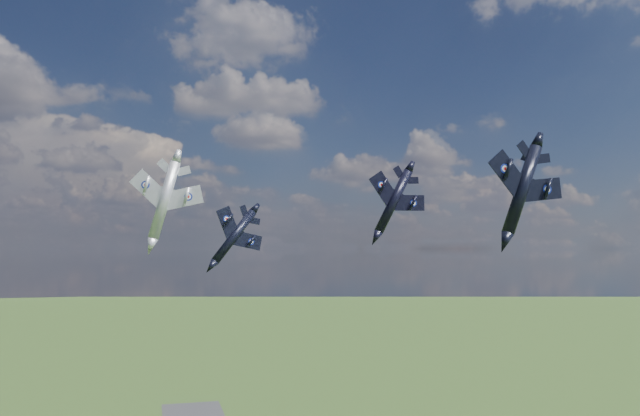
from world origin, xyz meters
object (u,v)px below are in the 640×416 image
object	(u,v)px
jet_high_navy	(394,201)
jet_left_silver	(164,200)
jet_lead_navy	(234,236)
jet_right_navy	(522,189)

from	to	relation	value
jet_high_navy	jet_left_silver	distance (m)	37.71
jet_lead_navy	jet_high_navy	world-z (taller)	jet_high_navy
jet_lead_navy	jet_high_navy	xyz separation A→B (m)	(26.43, 3.48, 5.92)
jet_lead_navy	jet_high_navy	size ratio (longest dim) A/B	0.83
jet_right_navy	jet_left_silver	world-z (taller)	jet_right_navy
jet_lead_navy	jet_left_silver	size ratio (longest dim) A/B	0.89
jet_right_navy	jet_high_navy	distance (m)	37.27
jet_lead_navy	jet_high_navy	distance (m)	27.31
jet_lead_navy	jet_right_navy	size ratio (longest dim) A/B	0.95
jet_left_silver	jet_high_navy	bearing A→B (deg)	24.36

